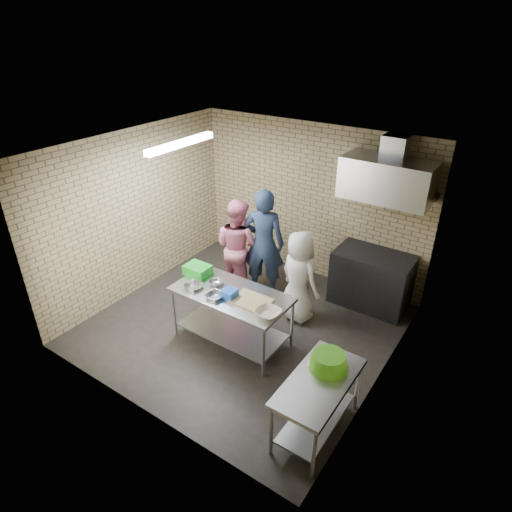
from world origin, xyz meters
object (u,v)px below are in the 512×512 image
at_px(stove, 371,279).
at_px(woman_white, 299,277).
at_px(prep_table, 232,317).
at_px(green_crate, 198,270).
at_px(bottle_red, 394,181).
at_px(woman_pink, 237,246).
at_px(side_counter, 317,406).
at_px(bottle_green, 422,188).
at_px(man_navy, 264,244).
at_px(blue_tub, 229,294).
at_px(green_basin, 329,360).

height_order(stove, woman_white, woman_white).
distance_m(prep_table, green_crate, 0.86).
bearing_deg(woman_white, bottle_red, -106.58).
relative_size(prep_table, green_crate, 4.50).
relative_size(stove, woman_pink, 0.73).
bearing_deg(bottle_red, side_counter, -82.38).
height_order(prep_table, side_counter, prep_table).
xyz_separation_m(bottle_green, man_navy, (-2.06, -0.95, -1.08)).
bearing_deg(side_counter, woman_pink, 142.50).
bearing_deg(blue_tub, stove, 59.96).
xyz_separation_m(blue_tub, bottle_red, (1.28, 2.36, 1.15)).
xyz_separation_m(prep_table, woman_white, (0.49, 1.03, 0.32)).
height_order(bottle_green, woman_pink, bottle_green).
bearing_deg(man_navy, woman_white, 138.92).
relative_size(green_crate, man_navy, 0.20).
relative_size(green_crate, green_basin, 0.80).
xyz_separation_m(bottle_green, woman_white, (-1.24, -1.23, -1.29)).
bearing_deg(stove, blue_tub, -120.04).
bearing_deg(man_navy, green_basin, 116.36).
bearing_deg(woman_pink, stove, -153.15).
bearing_deg(man_navy, stove, -178.46).
bearing_deg(stove, bottle_green, 28.07).
height_order(green_crate, man_navy, man_navy).
bearing_deg(side_counter, blue_tub, 159.38).
height_order(bottle_red, bottle_green, bottle_red).
distance_m(blue_tub, woman_pink, 1.51).
relative_size(green_crate, woman_white, 0.25).
height_order(bottle_red, man_navy, bottle_red).
height_order(man_navy, woman_white, man_navy).
bearing_deg(green_crate, woman_pink, 93.15).
height_order(prep_table, green_basin, green_basin).
distance_m(stove, bottle_red, 1.60).
bearing_deg(green_basin, woman_white, 128.85).
bearing_deg(green_basin, bottle_red, 97.90).
bearing_deg(bottle_red, green_crate, -133.44).
relative_size(side_counter, green_crate, 3.28).
relative_size(side_counter, bottle_red, 6.67).
bearing_deg(green_basin, green_crate, 165.98).
distance_m(side_counter, man_navy, 2.95).
height_order(side_counter, green_crate, green_crate).
bearing_deg(woman_white, man_navy, -1.02).
distance_m(side_counter, stove, 2.79).
bearing_deg(bottle_green, woman_white, -135.24).
relative_size(man_navy, woman_white, 1.28).
height_order(stove, man_navy, man_navy).
distance_m(green_crate, bottle_green, 3.42).
height_order(prep_table, green_crate, green_crate).
xyz_separation_m(bottle_red, man_navy, (-1.66, -0.95, -1.10)).
bearing_deg(blue_tub, green_basin, -12.95).
distance_m(blue_tub, bottle_green, 3.11).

